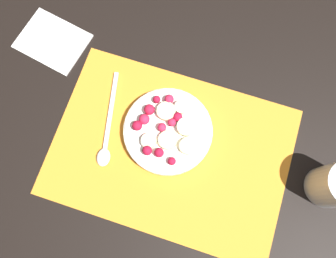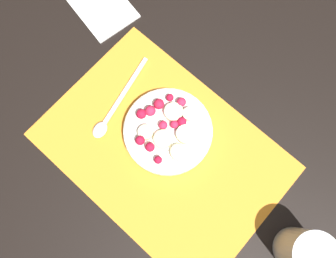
# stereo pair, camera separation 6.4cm
# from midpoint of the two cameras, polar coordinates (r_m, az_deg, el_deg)

# --- Properties ---
(ground_plane) EXTENTS (3.00, 3.00, 0.00)m
(ground_plane) POSITION_cam_midpoint_polar(r_m,az_deg,el_deg) (0.67, -2.20, -4.47)
(ground_plane) COLOR black
(placemat) EXTENTS (0.47, 0.33, 0.01)m
(placemat) POSITION_cam_midpoint_polar(r_m,az_deg,el_deg) (0.66, -2.21, -4.43)
(placemat) COLOR orange
(placemat) RESTS_ON ground_plane
(fruit_bowl) EXTENTS (0.18, 0.18, 0.05)m
(fruit_bowl) POSITION_cam_midpoint_polar(r_m,az_deg,el_deg) (0.65, -2.80, -0.81)
(fruit_bowl) COLOR silver
(fruit_bowl) RESTS_ON placemat
(spoon) EXTENTS (0.06, 0.20, 0.01)m
(spoon) POSITION_cam_midpoint_polar(r_m,az_deg,el_deg) (0.68, -13.22, -1.78)
(spoon) COLOR silver
(spoon) RESTS_ON placemat
(napkin) EXTENTS (0.16, 0.14, 0.01)m
(napkin) POSITION_cam_midpoint_polar(r_m,az_deg,el_deg) (0.80, -21.73, 13.68)
(napkin) COLOR white
(napkin) RESTS_ON ground_plane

